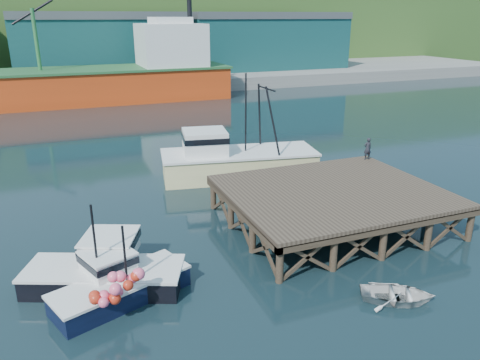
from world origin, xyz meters
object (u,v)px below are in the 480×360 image
boat_navy (118,282)px  dockworker (367,149)px  dinghy (397,295)px  trawler (236,157)px  boat_black (106,268)px

boat_navy → dockworker: boat_navy is taller
boat_navy → dinghy: (11.00, -4.73, -0.42)m
boat_navy → dinghy: boat_navy is taller
boat_navy → dockworker: 19.68m
dinghy → dockworker: dockworker is taller
dinghy → dockworker: 14.32m
trawler → dinghy: 17.88m
boat_black → dinghy: 12.85m
dinghy → boat_black: bearing=92.0°
boat_black → trawler: bearing=70.2°
boat_navy → trawler: 16.83m
boat_navy → dockworker: size_ratio=4.05×
boat_navy → dockworker: (18.09, 7.44, 2.16)m
trawler → dockworker: (7.54, -5.65, 1.31)m
boat_black → trawler: trawler is taller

